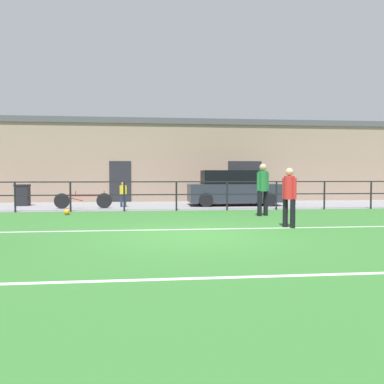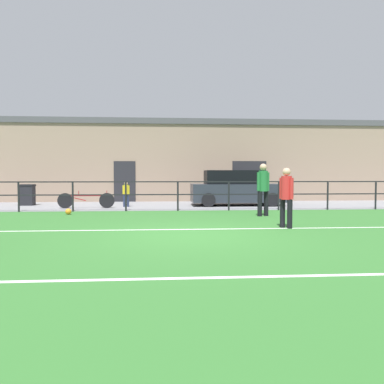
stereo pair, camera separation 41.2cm
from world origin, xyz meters
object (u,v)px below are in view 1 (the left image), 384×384
(bicycle_parked_1, at_px, (83,200))
(trash_bin_0, at_px, (22,195))
(parked_car_red, at_px, (233,189))
(spectator_child, at_px, (123,192))
(soccer_ball_match, at_px, (67,212))
(player_striker, at_px, (289,194))
(player_winger, at_px, (263,186))

(bicycle_parked_1, bearing_deg, trash_bin_0, 149.72)
(parked_car_red, relative_size, trash_bin_0, 4.31)
(spectator_child, xyz_separation_m, parked_car_red, (4.87, 0.45, 0.12))
(soccer_ball_match, bearing_deg, parked_car_red, 27.08)
(player_striker, bearing_deg, spectator_child, -178.51)
(soccer_ball_match, bearing_deg, bicycle_parked_1, 86.45)
(player_striker, xyz_separation_m, soccer_ball_match, (-6.55, 3.89, -0.79))
(player_winger, height_order, spectator_child, player_winger)
(player_striker, height_order, parked_car_red, parked_car_red)
(parked_car_red, height_order, bicycle_parked_1, parked_car_red)
(soccer_ball_match, relative_size, spectator_child, 0.19)
(player_winger, height_order, soccer_ball_match, player_winger)
(player_winger, relative_size, bicycle_parked_1, 0.76)
(parked_car_red, xyz_separation_m, bicycle_parked_1, (-6.45, -1.04, -0.42))
(spectator_child, bearing_deg, parked_car_red, 169.68)
(player_striker, distance_m, soccer_ball_match, 7.66)
(parked_car_red, height_order, trash_bin_0, parked_car_red)
(player_winger, relative_size, spectator_child, 1.60)
(player_striker, xyz_separation_m, trash_bin_0, (-9.34, 7.92, -0.39))
(trash_bin_0, bearing_deg, spectator_child, -13.95)
(soccer_ball_match, distance_m, trash_bin_0, 4.92)
(trash_bin_0, bearing_deg, bicycle_parked_1, -30.28)
(spectator_child, height_order, bicycle_parked_1, spectator_child)
(player_winger, distance_m, parked_car_red, 4.37)
(player_striker, distance_m, trash_bin_0, 12.25)
(player_striker, height_order, bicycle_parked_1, player_striker)
(spectator_child, height_order, trash_bin_0, spectator_child)
(player_striker, relative_size, soccer_ball_match, 7.48)
(spectator_child, bearing_deg, player_striker, 109.67)
(player_striker, xyz_separation_m, parked_car_red, (0.05, 7.26, -0.13))
(player_striker, distance_m, spectator_child, 8.34)
(player_winger, height_order, bicycle_parked_1, player_winger)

